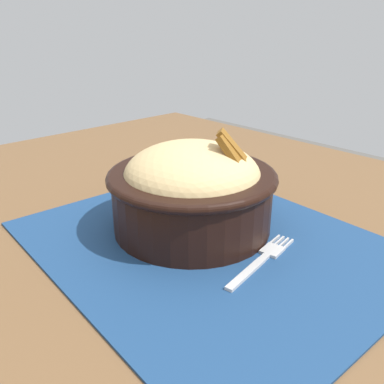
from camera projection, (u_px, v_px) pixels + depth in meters
The scene contains 4 objects.
table at pixel (220, 301), 0.50m from camera, with size 1.32×0.99×0.77m.
placemat at pixel (208, 243), 0.50m from camera, with size 0.44×0.36×0.00m, color navy.
bowl at pixel (192, 188), 0.52m from camera, with size 0.21×0.21×0.13m.
fork at pixel (263, 259), 0.46m from camera, with size 0.04×0.13×0.00m.
Camera 1 is at (0.27, -0.30, 1.03)m, focal length 38.20 mm.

